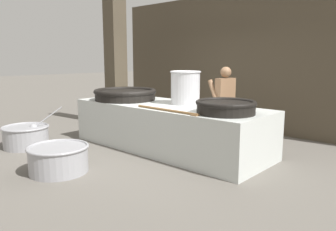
# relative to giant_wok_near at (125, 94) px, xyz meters

# --- Properties ---
(ground_plane) EXTENTS (60.00, 60.00, 0.00)m
(ground_plane) POSITION_rel_giant_wok_near_xyz_m (1.13, 0.11, -1.00)
(ground_plane) COLOR #666059
(back_wall) EXTENTS (7.68, 0.24, 3.33)m
(back_wall) POSITION_rel_giant_wok_near_xyz_m (1.13, 2.76, 0.66)
(back_wall) COLOR #4C4233
(back_wall) RESTS_ON ground_plane
(support_pillar) EXTENTS (0.43, 0.43, 3.33)m
(support_pillar) POSITION_rel_giant_wok_near_xyz_m (-1.52, 0.98, 0.66)
(support_pillar) COLOR #4C4233
(support_pillar) RESTS_ON ground_plane
(hearth_platform) EXTENTS (4.00, 1.46, 0.87)m
(hearth_platform) POSITION_rel_giant_wok_near_xyz_m (1.13, 0.11, -0.56)
(hearth_platform) COLOR silver
(hearth_platform) RESTS_ON ground_plane
(giant_wok_near) EXTENTS (1.32, 1.32, 0.23)m
(giant_wok_near) POSITION_rel_giant_wok_near_xyz_m (0.00, 0.00, 0.00)
(giant_wok_near) COLOR black
(giant_wok_near) RESTS_ON hearth_platform
(giant_wok_far) EXTENTS (0.97, 0.97, 0.21)m
(giant_wok_far) POSITION_rel_giant_wok_near_xyz_m (2.54, -0.06, -0.01)
(giant_wok_far) COLOR black
(giant_wok_far) RESTS_ON hearth_platform
(stock_pot) EXTENTS (0.59, 0.59, 0.64)m
(stock_pot) POSITION_rel_giant_wok_near_xyz_m (1.34, 0.37, 0.20)
(stock_pot) COLOR silver
(stock_pot) RESTS_ON hearth_platform
(stirring_paddle) EXTENTS (1.39, 0.12, 0.04)m
(stirring_paddle) POSITION_rel_giant_wok_near_xyz_m (1.72, -0.52, -0.11)
(stirring_paddle) COLOR brown
(stirring_paddle) RESTS_ON hearth_platform
(cook) EXTENTS (0.40, 0.60, 1.58)m
(cook) POSITION_rel_giant_wok_near_xyz_m (1.72, 1.18, -0.14)
(cook) COLOR #8C6647
(cook) RESTS_ON ground_plane
(prep_bowl_vegetables) EXTENTS (0.90, 1.08, 0.79)m
(prep_bowl_vegetables) POSITION_rel_giant_wok_near_xyz_m (-1.02, -1.73, -0.76)
(prep_bowl_vegetables) COLOR #9E9EA3
(prep_bowl_vegetables) RESTS_ON ground_plane
(prep_bowl_meat) EXTENTS (0.93, 0.93, 0.42)m
(prep_bowl_meat) POSITION_rel_giant_wok_near_xyz_m (0.80, -2.04, -0.77)
(prep_bowl_meat) COLOR #9E9EA3
(prep_bowl_meat) RESTS_ON ground_plane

